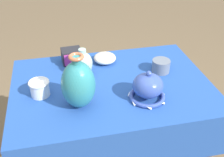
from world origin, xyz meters
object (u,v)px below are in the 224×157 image
object	(u,v)px
vase_dome_bell	(148,88)
bowl_shallow_ivory	(105,58)
pot_squat_slate	(161,66)
vase_tall_bulbous	(78,84)
jar_round_celadon	(83,63)
cup_wide_porcelain	(40,88)
mosaic_tile_box	(72,56)

from	to	relation	value
vase_dome_bell	bowl_shallow_ivory	world-z (taller)	vase_dome_bell
bowl_shallow_ivory	pot_squat_slate	xyz separation A→B (m)	(0.30, -0.18, 0.01)
vase_tall_bulbous	jar_round_celadon	xyz separation A→B (m)	(0.06, 0.29, -0.05)
vase_dome_bell	cup_wide_porcelain	size ratio (longest dim) A/B	1.84
cup_wide_porcelain	vase_dome_bell	bearing A→B (deg)	-15.15
jar_round_celadon	vase_dome_bell	bearing A→B (deg)	-46.41
vase_tall_bulbous	cup_wide_porcelain	xyz separation A→B (m)	(-0.19, 0.13, -0.08)
vase_dome_bell	pot_squat_slate	size ratio (longest dim) A/B	1.90
jar_round_celadon	cup_wide_porcelain	bearing A→B (deg)	-147.31
vase_tall_bulbous	jar_round_celadon	distance (m)	0.30
vase_dome_bell	bowl_shallow_ivory	distance (m)	0.44
bowl_shallow_ivory	vase_tall_bulbous	bearing A→B (deg)	-117.32
jar_round_celadon	cup_wide_porcelain	xyz separation A→B (m)	(-0.25, -0.16, -0.03)
cup_wide_porcelain	bowl_shallow_ivory	bearing A→B (deg)	34.20
jar_round_celadon	cup_wide_porcelain	size ratio (longest dim) A/B	1.50
bowl_shallow_ivory	cup_wide_porcelain	size ratio (longest dim) A/B	1.27
vase_tall_bulbous	mosaic_tile_box	size ratio (longest dim) A/B	2.24
bowl_shallow_ivory	jar_round_celadon	bearing A→B (deg)	-143.41
pot_squat_slate	cup_wide_porcelain	distance (m)	0.71
cup_wide_porcelain	jar_round_celadon	bearing A→B (deg)	32.69
vase_tall_bulbous	vase_dome_bell	size ratio (longest dim) A/B	1.41
vase_tall_bulbous	pot_squat_slate	size ratio (longest dim) A/B	2.67
mosaic_tile_box	bowl_shallow_ivory	world-z (taller)	mosaic_tile_box
vase_tall_bulbous	bowl_shallow_ivory	bearing A→B (deg)	62.68
pot_squat_slate	bowl_shallow_ivory	bearing A→B (deg)	149.47
bowl_shallow_ivory	cup_wide_porcelain	bearing A→B (deg)	-145.80
vase_tall_bulbous	vase_dome_bell	xyz separation A→B (m)	(0.35, -0.02, -0.06)
bowl_shallow_ivory	pot_squat_slate	bearing A→B (deg)	-30.53
pot_squat_slate	cup_wide_porcelain	world-z (taller)	cup_wide_porcelain
bowl_shallow_ivory	mosaic_tile_box	bearing A→B (deg)	167.54
bowl_shallow_ivory	pot_squat_slate	distance (m)	0.35
pot_squat_slate	cup_wide_porcelain	xyz separation A→B (m)	(-0.70, -0.09, 0.01)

